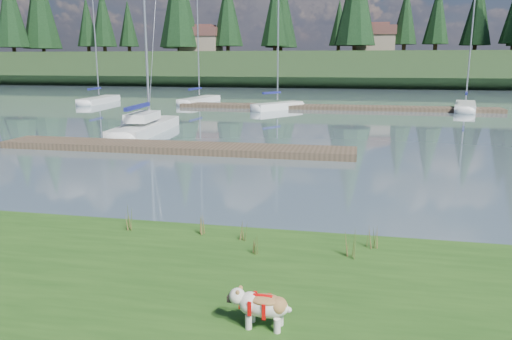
# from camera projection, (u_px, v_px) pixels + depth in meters

# --- Properties ---
(ground) EXTENTS (200.00, 200.00, 0.00)m
(ground) POSITION_uv_depth(u_px,v_px,m) (310.00, 109.00, 41.49)
(ground) COLOR slate
(ground) RESTS_ON ground
(bank) EXTENTS (60.00, 9.00, 0.35)m
(bank) POSITION_uv_depth(u_px,v_px,m) (60.00, 333.00, 7.01)
(bank) COLOR #295118
(bank) RESTS_ON ground
(ridge) EXTENTS (200.00, 20.00, 5.00)m
(ridge) POSITION_uv_depth(u_px,v_px,m) (335.00, 69.00, 82.09)
(ridge) COLOR #1F3319
(ridge) RESTS_ON ground
(bulldog) EXTENTS (0.87, 0.40, 0.52)m
(bulldog) POSITION_uv_depth(u_px,v_px,m) (263.00, 305.00, 6.79)
(bulldog) COLOR silver
(bulldog) RESTS_ON bank
(sailboat_main) EXTENTS (2.30, 8.53, 12.17)m
(sailboat_main) POSITION_uv_depth(u_px,v_px,m) (149.00, 124.00, 28.10)
(sailboat_main) COLOR white
(sailboat_main) RESTS_ON ground
(dock_near) EXTENTS (16.00, 2.00, 0.30)m
(dock_near) POSITION_uv_depth(u_px,v_px,m) (174.00, 147.00, 22.15)
(dock_near) COLOR #4C3D2C
(dock_near) RESTS_ON ground
(dock_far) EXTENTS (26.00, 2.20, 0.30)m
(dock_far) POSITION_uv_depth(u_px,v_px,m) (334.00, 107.00, 41.06)
(dock_far) COLOR #4C3D2C
(dock_far) RESTS_ON ground
(sailboat_bg_0) EXTENTS (2.06, 7.50, 10.81)m
(sailboat_bg_0) POSITION_uv_depth(u_px,v_px,m) (102.00, 99.00, 47.43)
(sailboat_bg_0) COLOR white
(sailboat_bg_0) RESTS_ON ground
(sailboat_bg_1) EXTENTS (2.29, 7.63, 11.26)m
(sailboat_bg_1) POSITION_uv_depth(u_px,v_px,m) (202.00, 99.00, 47.20)
(sailboat_bg_1) COLOR white
(sailboat_bg_1) RESTS_ON ground
(sailboat_bg_2) EXTENTS (4.13, 5.46, 8.94)m
(sailboat_bg_2) POSITION_uv_depth(u_px,v_px,m) (282.00, 105.00, 40.95)
(sailboat_bg_2) COLOR white
(sailboat_bg_2) RESTS_ON ground
(sailboat_bg_3) EXTENTS (2.88, 7.65, 11.09)m
(sailboat_bg_3) POSITION_uv_depth(u_px,v_px,m) (465.00, 105.00, 40.93)
(sailboat_bg_3) COLOR white
(sailboat_bg_3) RESTS_ON ground
(weed_0) EXTENTS (0.17, 0.14, 0.52)m
(weed_0) POSITION_uv_depth(u_px,v_px,m) (202.00, 224.00, 10.47)
(weed_0) COLOR #475B23
(weed_0) RESTS_ON bank
(weed_1) EXTENTS (0.17, 0.14, 0.45)m
(weed_1) POSITION_uv_depth(u_px,v_px,m) (243.00, 231.00, 10.14)
(weed_1) COLOR #475B23
(weed_1) RESTS_ON bank
(weed_2) EXTENTS (0.17, 0.14, 0.55)m
(weed_2) POSITION_uv_depth(u_px,v_px,m) (351.00, 245.00, 9.25)
(weed_2) COLOR #475B23
(weed_2) RESTS_ON bank
(weed_3) EXTENTS (0.17, 0.14, 0.59)m
(weed_3) POSITION_uv_depth(u_px,v_px,m) (130.00, 218.00, 10.74)
(weed_3) COLOR #475B23
(weed_3) RESTS_ON bank
(weed_4) EXTENTS (0.17, 0.14, 0.47)m
(weed_4) POSITION_uv_depth(u_px,v_px,m) (255.00, 244.00, 9.41)
(weed_4) COLOR #475B23
(weed_4) RESTS_ON bank
(weed_5) EXTENTS (0.17, 0.14, 0.60)m
(weed_5) POSITION_uv_depth(u_px,v_px,m) (372.00, 235.00, 9.70)
(weed_5) COLOR #475B23
(weed_5) RESTS_ON bank
(mud_lip) EXTENTS (60.00, 0.50, 0.14)m
(mud_lip) POSITION_uv_depth(u_px,v_px,m) (173.00, 235.00, 11.24)
(mud_lip) COLOR #33281C
(mud_lip) RESTS_ON ground
(conifer_0) EXTENTS (5.72, 5.72, 14.15)m
(conifer_0) POSITION_uv_depth(u_px,v_px,m) (10.00, 8.00, 84.95)
(conifer_0) COLOR #382619
(conifer_0) RESTS_ON ridge
(conifer_1) EXTENTS (4.40, 4.40, 11.30)m
(conifer_1) POSITION_uv_depth(u_px,v_px,m) (103.00, 17.00, 86.13)
(conifer_1) COLOR #382619
(conifer_1) RESTS_ON ridge
(conifer_3) EXTENTS (4.84, 4.84, 12.25)m
(conifer_3) POSITION_uv_depth(u_px,v_px,m) (275.00, 11.00, 81.11)
(conifer_3) COLOR #382619
(conifer_3) RESTS_ON ridge
(conifer_5) EXTENTS (3.96, 3.96, 10.35)m
(conifer_5) POSITION_uv_depth(u_px,v_px,m) (438.00, 13.00, 74.49)
(conifer_5) COLOR #382619
(conifer_5) RESTS_ON ridge
(house_0) EXTENTS (6.30, 5.30, 4.65)m
(house_0) POSITION_uv_depth(u_px,v_px,m) (201.00, 40.00, 82.50)
(house_0) COLOR gray
(house_0) RESTS_ON ridge
(house_1) EXTENTS (6.30, 5.30, 4.65)m
(house_1) POSITION_uv_depth(u_px,v_px,m) (375.00, 38.00, 77.97)
(house_1) COLOR gray
(house_1) RESTS_ON ridge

